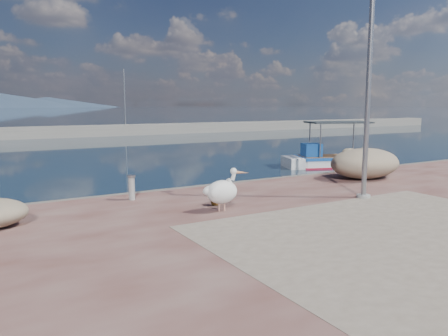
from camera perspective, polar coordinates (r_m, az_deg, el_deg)
ground at (r=12.43m, az=8.96°, el=-8.13°), size 1400.00×1400.00×0.00m
quay_patch at (r=11.01m, az=23.19°, el=-8.15°), size 9.00×7.00×0.01m
breakwater at (r=49.87m, az=-21.55°, el=4.38°), size 120.00×2.20×7.50m
boat_right at (r=25.67m, az=14.38°, el=0.73°), size 6.51×4.00×2.98m
pelican at (r=12.28m, az=-0.19°, el=-3.04°), size 1.30×0.83×1.23m
lamp_post at (r=14.62m, az=18.23°, el=9.08°), size 0.44×0.96×7.00m
bollard_near at (r=14.10m, az=-11.98°, el=-2.37°), size 0.26×0.26×0.79m
potted_plant at (r=13.10m, az=-1.20°, el=-3.91°), size 0.49×0.46×0.45m
net_pile_c at (r=18.73m, az=17.93°, el=0.59°), size 3.14×2.25×1.24m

